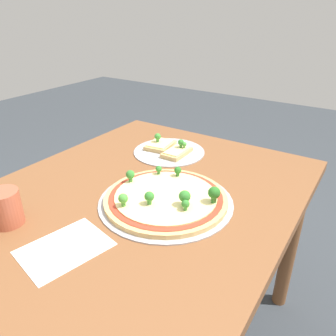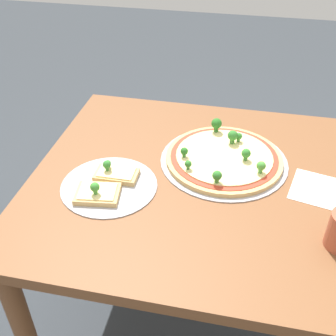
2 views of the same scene
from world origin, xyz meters
name	(u,v)px [view 2 (image 2 of 2)]	position (x,y,z in m)	size (l,w,h in m)	color
ground_plane	(207,320)	(0.00, 0.00, 0.00)	(8.00, 8.00, 0.00)	#33383D
dining_table	(218,204)	(0.00, 0.00, 0.61)	(1.13, 0.91, 0.71)	brown
pizza_tray_whole	(223,158)	(0.00, 0.10, 0.72)	(0.40, 0.40, 0.07)	#A3A3A8
pizza_tray_slice	(107,185)	(-0.32, -0.10, 0.72)	(0.28, 0.28, 0.06)	#A3A3A8
paper_menu	(327,192)	(0.31, 0.01, 0.71)	(0.20, 0.15, 0.00)	white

